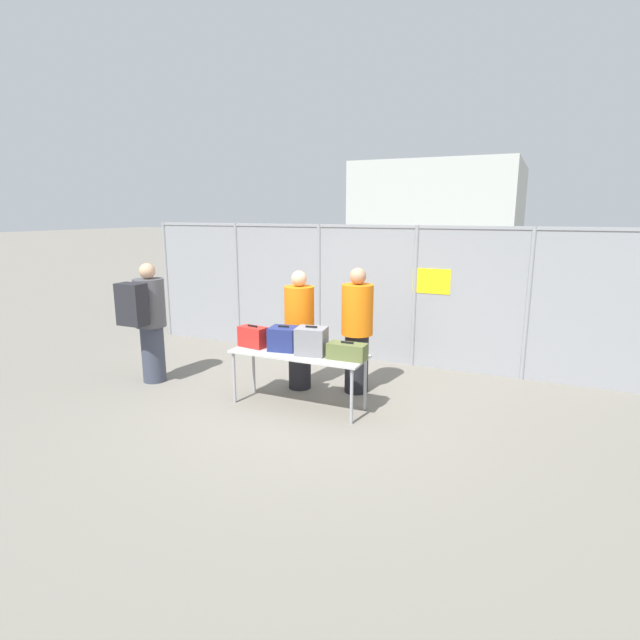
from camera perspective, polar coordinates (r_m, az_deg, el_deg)
ground_plane at (r=6.68m, az=-2.02°, el=-9.85°), size 120.00×120.00×0.00m
fence_section at (r=8.50m, az=5.19°, el=3.35°), size 8.63×0.07×2.31m
inspection_table at (r=6.48m, az=-2.51°, el=-4.33°), size 1.79×0.61×0.73m
suitcase_red at (r=6.77m, az=-7.68°, el=-1.91°), size 0.41×0.26×0.30m
suitcase_navy at (r=6.58m, az=-4.17°, el=-2.12°), size 0.40×0.38×0.33m
suitcase_grey at (r=6.35m, az=-0.99°, el=-2.42°), size 0.42×0.35×0.37m
suitcase_olive at (r=6.17m, az=3.12°, el=-3.59°), size 0.48×0.23×0.23m
traveler_hooded at (r=7.74m, az=-19.12°, el=0.18°), size 0.44×0.69×1.79m
security_worker_near at (r=7.11m, az=-2.37°, el=-0.99°), size 0.42×0.42×1.71m
security_worker_far at (r=6.96m, az=4.26°, el=-1.05°), size 0.44×0.44×1.77m
utility_trailer at (r=10.00m, az=16.91°, el=-0.25°), size 4.08×2.14×0.74m
distant_hangar at (r=39.66m, az=13.95°, el=12.53°), size 10.92×12.46×5.88m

